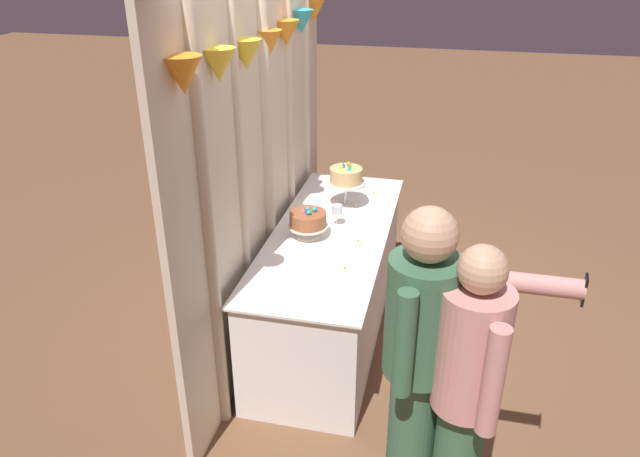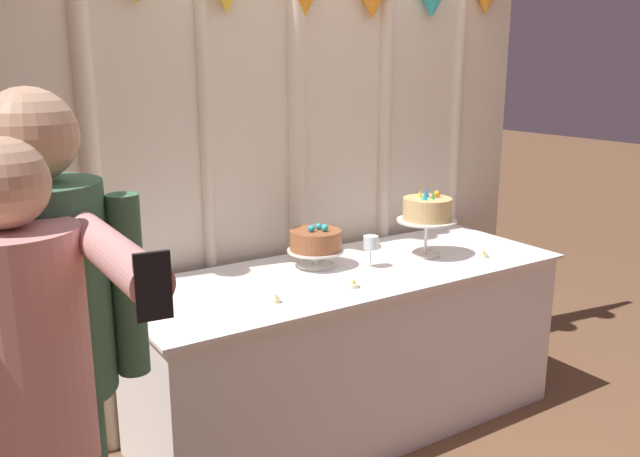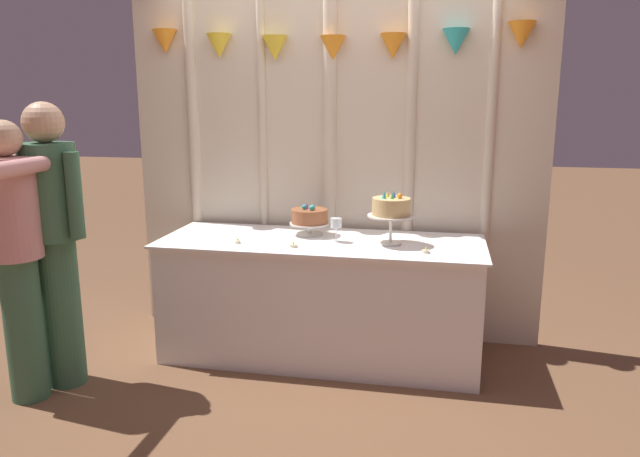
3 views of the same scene
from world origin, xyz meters
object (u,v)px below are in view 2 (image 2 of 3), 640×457
Objects in this scene: cake_display_nearright at (427,212)px; guest_man_pink_jacket at (55,378)px; tealight_near_right at (484,255)px; guest_man_dark_suit at (33,444)px; cake_display_nearleft at (316,242)px; wine_glass at (371,244)px; tealight_far_left at (276,300)px; cake_table at (349,349)px; tealight_near_left at (354,285)px.

cake_display_nearright is 0.20× the size of guest_man_pink_jacket.
guest_man_dark_suit is (-2.20, -0.72, 0.08)m from tealight_near_right.
cake_display_nearleft is 0.58m from cake_display_nearright.
wine_glass reaches higher than tealight_far_left.
cake_display_nearleft is (-0.10, 0.13, 0.51)m from cake_table.
guest_man_dark_suit is at bearing -153.41° from tealight_near_left.
guest_man_pink_jacket reaches higher than cake_display_nearright.
guest_man_pink_jacket is at bearing -166.64° from tealight_near_right.
cake_display_nearright is at bearing 18.49° from tealight_near_left.
tealight_near_right reaches higher than tealight_far_left.
guest_man_pink_jacket is (-1.53, -0.67, 0.02)m from wine_glass.
guest_man_pink_jacket is (-2.10, -0.50, 0.13)m from tealight_near_right.
tealight_near_right is (0.57, -0.17, -0.10)m from wine_glass.
tealight_near_left is at bearing -141.01° from wine_glass.
guest_man_pink_jacket reaches higher than tealight_near_right.
tealight_near_left is at bearing -122.02° from cake_table.
tealight_near_right is (0.78, -0.32, -0.11)m from cake_display_nearleft.
tealight_near_left is at bearing -2.83° from tealight_far_left.
cake_display_nearright is (0.55, -0.15, 0.11)m from cake_display_nearleft.
guest_man_dark_suit is (-0.10, -0.22, -0.04)m from guest_man_pink_jacket.
tealight_near_left is 1.57m from guest_man_dark_suit.
cake_display_nearright is 6.82× the size of tealight_near_left.
cake_display_nearright is at bearing 24.32° from guest_man_dark_suit.
tealight_far_left is at bearing 28.19° from guest_man_pink_jacket.
tealight_far_left is at bearing -140.52° from cake_display_nearleft.
wine_glass is (0.21, -0.15, -0.00)m from cake_display_nearleft.
cake_table is at bearing 25.79° from guest_man_pink_jacket.
wine_glass is 0.63m from tealight_far_left.
cake_display_nearright is 2.17m from guest_man_dark_suit.
wine_glass is (-0.35, -0.01, -0.11)m from cake_display_nearright.
guest_man_dark_suit is at bearing -143.81° from cake_display_nearleft.
tealight_far_left is (-0.50, -0.19, 0.41)m from cake_table.
cake_display_nearleft is 0.16× the size of guest_man_pink_jacket.
guest_man_dark_suit is at bearing -113.92° from guest_man_pink_jacket.
wine_glass is 3.09× the size of tealight_near_left.
cake_table is 0.52m from wine_glass.
guest_man_dark_suit is (-1.03, -0.72, 0.08)m from tealight_far_left.
cake_display_nearleft is 1.76× the size of wine_glass.
guest_man_dark_suit is at bearing -151.42° from wine_glass.
tealight_far_left is 0.37m from tealight_near_left.
tealight_near_left is (-0.13, -0.21, 0.41)m from cake_table.
wine_glass is at bearing 163.32° from tealight_near_right.
cake_table is at bearing 164.03° from tealight_near_right.
cake_table is 0.47m from tealight_near_left.
cake_display_nearleft is 5.43× the size of tealight_near_left.
cake_table is at bearing 177.91° from cake_display_nearright.
tealight_far_left is at bearing -169.50° from cake_display_nearright.
guest_man_dark_suit is at bearing -161.95° from tealight_near_right.
guest_man_dark_suit reaches higher than cake_display_nearleft.
tealight_near_right is at bearing 18.05° from guest_man_dark_suit.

